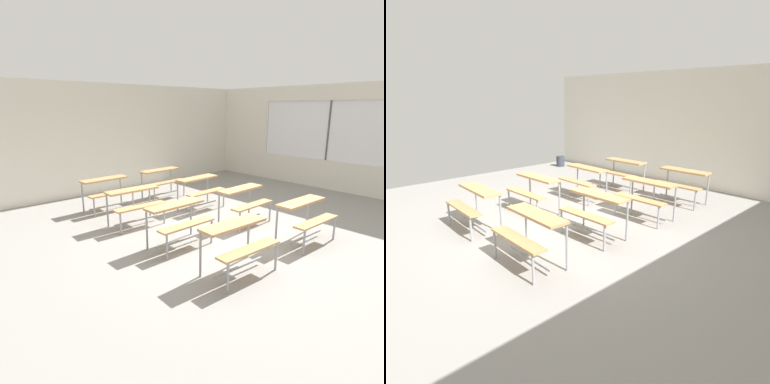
{
  "view_description": "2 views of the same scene",
  "coord_description": "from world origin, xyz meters",
  "views": [
    {
      "loc": [
        -4.28,
        -4.0,
        2.35
      ],
      "look_at": [
        -0.03,
        0.79,
        0.68
      ],
      "focal_mm": 30.44,
      "sensor_mm": 36.0,
      "label": 1
    },
    {
      "loc": [
        4.49,
        -3.71,
        2.3
      ],
      "look_at": [
        0.07,
        0.41,
        0.58
      ],
      "focal_mm": 31.23,
      "sensor_mm": 36.0,
      "label": 2
    }
  ],
  "objects": [
    {
      "name": "desk_bench_r1c1",
      "position": [
        0.8,
        0.1,
        0.56
      ],
      "size": [
        1.11,
        0.61,
        0.74
      ],
      "rotation": [
        0.0,
        0.0,
        0.02
      ],
      "color": "tan",
      "rests_on": "ground"
    },
    {
      "name": "wall_back",
      "position": [
        0.0,
        4.5,
        1.5
      ],
      "size": [
        10.0,
        0.12,
        3.0
      ],
      "primitive_type": "cube",
      "color": "silver",
      "rests_on": "ground"
    },
    {
      "name": "desk_bench_r0c1",
      "position": [
        0.86,
        -1.25,
        0.56
      ],
      "size": [
        1.12,
        0.62,
        0.74
      ],
      "rotation": [
        0.0,
        0.0,
        -0.03
      ],
      "color": "tan",
      "rests_on": "ground"
    },
    {
      "name": "desk_bench_r3c0",
      "position": [
        -0.87,
        2.84,
        0.56
      ],
      "size": [
        1.11,
        0.61,
        0.74
      ],
      "rotation": [
        0.0,
        0.0,
        0.02
      ],
      "color": "tan",
      "rests_on": "ground"
    },
    {
      "name": "desk_bench_r3c1",
      "position": [
        0.78,
        2.9,
        0.56
      ],
      "size": [
        1.11,
        0.62,
        0.74
      ],
      "rotation": [
        0.0,
        0.0,
        0.02
      ],
      "color": "tan",
      "rests_on": "ground"
    },
    {
      "name": "ground",
      "position": [
        0.0,
        0.0,
        -0.03
      ],
      "size": [
        10.0,
        9.0,
        0.05
      ],
      "primitive_type": "cube",
      "color": "gray"
    },
    {
      "name": "desk_bench_r0c0",
      "position": [
        -0.91,
        -1.21,
        0.56
      ],
      "size": [
        1.13,
        0.64,
        0.74
      ],
      "rotation": [
        0.0,
        0.0,
        -0.05
      ],
      "color": "tan",
      "rests_on": "ground"
    },
    {
      "name": "desk_bench_r1c0",
      "position": [
        -0.93,
        0.11,
        0.56
      ],
      "size": [
        1.1,
        0.6,
        0.74
      ],
      "rotation": [
        0.0,
        0.0,
        0.01
      ],
      "color": "tan",
      "rests_on": "ground"
    },
    {
      "name": "wall_right",
      "position": [
        5.0,
        -0.13,
        1.45
      ],
      "size": [
        0.12,
        9.0,
        3.0
      ],
      "color": "silver",
      "rests_on": "ground"
    },
    {
      "name": "desk_bench_r2c0",
      "position": [
        -0.93,
        1.52,
        0.56
      ],
      "size": [
        1.12,
        0.63,
        0.74
      ],
      "rotation": [
        0.0,
        0.0,
        -0.03
      ],
      "color": "tan",
      "rests_on": "ground"
    },
    {
      "name": "desk_bench_r2c1",
      "position": [
        0.84,
        1.47,
        0.56
      ],
      "size": [
        1.11,
        0.61,
        0.74
      ],
      "rotation": [
        0.0,
        0.0,
        0.02
      ],
      "color": "tan",
      "rests_on": "ground"
    }
  ]
}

